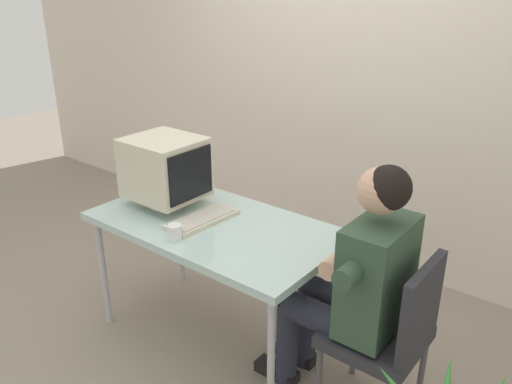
% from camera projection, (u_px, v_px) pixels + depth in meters
% --- Properties ---
extents(ground_plane, '(12.00, 12.00, 0.00)m').
position_uv_depth(ground_plane, '(218.00, 335.00, 3.04)').
color(ground_plane, gray).
extents(wall_back, '(8.00, 0.10, 3.00)m').
position_uv_depth(wall_back, '(392.00, 54.00, 3.31)').
color(wall_back, beige).
rests_on(wall_back, ground_plane).
extents(desk, '(1.35, 0.74, 0.74)m').
position_uv_depth(desk, '(215.00, 231.00, 2.77)').
color(desk, '#B7B7BC').
rests_on(desk, ground_plane).
extents(crt_monitor, '(0.41, 0.37, 0.39)m').
position_uv_depth(crt_monitor, '(165.00, 168.00, 2.90)').
color(crt_monitor, beige).
rests_on(crt_monitor, desk).
extents(keyboard, '(0.20, 0.42, 0.03)m').
position_uv_depth(keyboard, '(202.00, 219.00, 2.76)').
color(keyboard, beige).
rests_on(keyboard, desk).
extents(office_chair, '(0.42, 0.42, 0.87)m').
position_uv_depth(office_chair, '(389.00, 331.00, 2.29)').
color(office_chair, '#4C4C51').
rests_on(office_chair, ground_plane).
extents(person_seated, '(0.69, 0.59, 1.26)m').
position_uv_depth(person_seated, '(355.00, 280.00, 2.32)').
color(person_seated, '#334C38').
rests_on(person_seated, ground_plane).
extents(desk_mug, '(0.07, 0.08, 0.08)m').
position_uv_depth(desk_mug, '(175.00, 232.00, 2.56)').
color(desk_mug, white).
rests_on(desk_mug, desk).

